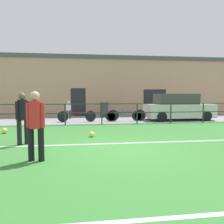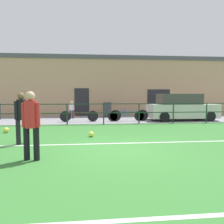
% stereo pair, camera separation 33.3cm
% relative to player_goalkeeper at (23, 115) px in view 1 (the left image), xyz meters
% --- Properties ---
extents(ground, '(60.00, 44.00, 0.04)m').
position_rel_player_goalkeeper_xyz_m(ground, '(3.12, -1.18, -1.01)').
color(ground, '#387A33').
extents(field_line_touchline, '(36.00, 0.11, 0.00)m').
position_rel_player_goalkeeper_xyz_m(field_line_touchline, '(3.12, -0.28, -0.98)').
color(field_line_touchline, white).
rests_on(field_line_touchline, ground).
extents(field_line_hash, '(36.00, 0.11, 0.00)m').
position_rel_player_goalkeeper_xyz_m(field_line_hash, '(3.12, -5.17, -0.98)').
color(field_line_hash, white).
rests_on(field_line_hash, ground).
extents(pavement_strip, '(48.00, 5.00, 0.02)m').
position_rel_player_goalkeeper_xyz_m(pavement_strip, '(3.12, 7.32, -0.98)').
color(pavement_strip, gray).
rests_on(pavement_strip, ground).
extents(perimeter_fence, '(36.07, 0.07, 1.15)m').
position_rel_player_goalkeeper_xyz_m(perimeter_fence, '(3.12, 4.82, -0.24)').
color(perimeter_fence, '#193823').
rests_on(perimeter_fence, ground).
extents(clubhouse_facade, '(28.00, 2.56, 4.61)m').
position_rel_player_goalkeeper_xyz_m(clubhouse_facade, '(3.12, 11.02, 1.33)').
color(clubhouse_facade, tan).
rests_on(clubhouse_facade, ground).
extents(player_goalkeeper, '(0.39, 0.34, 1.74)m').
position_rel_player_goalkeeper_xyz_m(player_goalkeeper, '(0.00, 0.00, 0.00)').
color(player_goalkeeper, black).
rests_on(player_goalkeeper, ground).
extents(player_striker, '(0.47, 0.31, 1.76)m').
position_rel_player_goalkeeper_xyz_m(player_striker, '(0.77, -2.06, 0.01)').
color(player_striker, black).
rests_on(player_striker, ground).
extents(soccer_ball_match, '(0.21, 0.21, 0.21)m').
position_rel_player_goalkeeper_xyz_m(soccer_ball_match, '(2.35, 1.06, -0.88)').
color(soccer_ball_match, '#E5E04C').
rests_on(soccer_ball_match, ground).
extents(soccer_ball_spare, '(0.24, 0.24, 0.24)m').
position_rel_player_goalkeeper_xyz_m(soccer_ball_spare, '(-1.30, 2.41, -0.87)').
color(soccer_ball_spare, '#E5E04C').
rests_on(soccer_ball_spare, ground).
extents(spectator_child, '(0.32, 0.21, 1.18)m').
position_rel_player_goalkeeper_xyz_m(spectator_child, '(1.19, 7.85, -0.30)').
color(spectator_child, '#232D4C').
rests_on(spectator_child, pavement_strip).
extents(parked_car_red, '(4.25, 1.92, 1.67)m').
position_rel_player_goalkeeper_xyz_m(parked_car_red, '(8.16, 6.21, -0.18)').
color(parked_car_red, silver).
rests_on(parked_car_red, pavement_strip).
extents(bicycle_parked_0, '(2.38, 0.04, 0.78)m').
position_rel_player_goalkeeper_xyz_m(bicycle_parked_0, '(4.77, 6.02, -0.61)').
color(bicycle_parked_0, black).
rests_on(bicycle_parked_0, pavement_strip).
extents(bicycle_parked_1, '(2.25, 0.04, 0.71)m').
position_rel_player_goalkeeper_xyz_m(bicycle_parked_1, '(4.57, 6.02, -0.65)').
color(bicycle_parked_1, black).
rests_on(bicycle_parked_1, pavement_strip).
extents(bicycle_parked_2, '(2.28, 0.04, 0.74)m').
position_rel_player_goalkeeper_xyz_m(bicycle_parked_2, '(1.73, 6.02, -0.63)').
color(bicycle_parked_2, black).
rests_on(bicycle_parked_2, pavement_strip).
extents(trash_bin_0, '(0.56, 0.47, 1.04)m').
position_rel_player_goalkeeper_xyz_m(trash_bin_0, '(3.66, 8.62, -0.44)').
color(trash_bin_0, '#33383D').
rests_on(trash_bin_0, pavement_strip).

